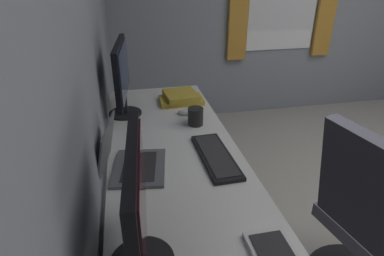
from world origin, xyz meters
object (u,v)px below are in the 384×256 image
at_px(monitor_secondary, 122,74).
at_px(book_stack_near, 181,98).
at_px(keyboard_spare, 216,156).
at_px(monitor_primary, 138,203).
at_px(coffee_mug, 195,116).
at_px(office_chair, 368,232).
at_px(laptop_leftmost, 126,159).
at_px(mouse_main, 186,112).

distance_m(monitor_secondary, book_stack_near, 0.45).
distance_m(monitor_secondary, keyboard_spare, 0.77).
bearing_deg(monitor_primary, keyboard_spare, -35.30).
relative_size(coffee_mug, office_chair, 0.13).
bearing_deg(keyboard_spare, monitor_secondary, 33.94).
bearing_deg(monitor_secondary, coffee_mug, -120.20).
relative_size(laptop_leftmost, office_chair, 0.35).
xyz_separation_m(monitor_primary, mouse_main, (1.07, -0.34, -0.22)).
xyz_separation_m(keyboard_spare, mouse_main, (0.53, 0.04, 0.01)).
bearing_deg(coffee_mug, book_stack_near, 3.58).
relative_size(mouse_main, book_stack_near, 0.37).
relative_size(monitor_primary, laptop_leftmost, 1.42).
distance_m(laptop_leftmost, coffee_mug, 0.56).
bearing_deg(mouse_main, office_chair, -141.66).
bearing_deg(monitor_secondary, book_stack_near, -71.46).
distance_m(keyboard_spare, book_stack_near, 0.73).
bearing_deg(monitor_secondary, office_chair, -131.97).
height_order(book_stack_near, office_chair, office_chair).
bearing_deg(book_stack_near, office_chair, -147.48).
relative_size(monitor_secondary, office_chair, 0.55).
bearing_deg(monitor_secondary, monitor_primary, -178.65).
distance_m(monitor_secondary, office_chair, 1.51).
height_order(monitor_secondary, book_stack_near, monitor_secondary).
bearing_deg(coffee_mug, monitor_secondary, 59.80).
bearing_deg(keyboard_spare, mouse_main, 4.60).
bearing_deg(laptop_leftmost, office_chair, -107.21).
height_order(monitor_primary, laptop_leftmost, monitor_primary).
xyz_separation_m(keyboard_spare, book_stack_near, (0.73, 0.04, 0.02)).
xyz_separation_m(mouse_main, coffee_mug, (-0.15, -0.03, 0.03)).
relative_size(keyboard_spare, mouse_main, 4.08).
xyz_separation_m(laptop_leftmost, office_chair, (-0.33, -1.06, -0.33)).
bearing_deg(coffee_mug, keyboard_spare, -177.41).
bearing_deg(laptop_leftmost, monitor_primary, -176.34).
distance_m(mouse_main, book_stack_near, 0.20).
distance_m(laptop_leftmost, book_stack_near, 0.83).
bearing_deg(coffee_mug, monitor_primary, 158.35).
bearing_deg(laptop_leftmost, coffee_mug, -45.58).
bearing_deg(office_chair, book_stack_near, 32.52).
distance_m(monitor_primary, keyboard_spare, 0.70).
xyz_separation_m(monitor_secondary, book_stack_near, (0.12, -0.37, -0.22)).
relative_size(laptop_leftmost, coffee_mug, 2.60).
bearing_deg(office_chair, mouse_main, 38.34).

